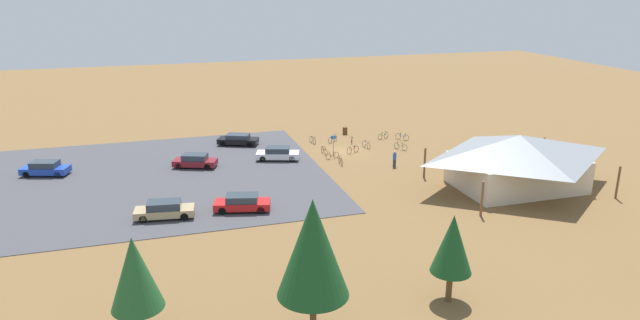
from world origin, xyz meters
The scene contains 26 objects.
ground centered at (0.00, 0.00, 0.00)m, with size 160.00×160.00×0.00m, color brown.
parking_lot_asphalt centered at (24.06, 3.09, 0.03)m, with size 40.07×28.66×0.05m, color #424247.
bike_pavilion centered at (-11.50, 15.57, 2.88)m, with size 14.00×10.55×4.99m.
trash_bin centered at (-2.85, -7.29, 0.45)m, with size 0.60×0.60×0.90m, color brown.
lot_sign centered at (1.25, 0.47, 1.41)m, with size 0.56×0.08×2.20m.
pine_far_west centered at (4.24, 31.46, 3.70)m, with size 2.43×2.43×5.52m.
pine_midwest centered at (21.77, 29.94, 3.81)m, with size 2.77×2.77×5.84m.
pine_center centered at (13.08, 32.96, 5.40)m, with size 3.74×3.74×8.05m.
bicycle_red_back_row centered at (1.71, 4.32, 0.37)m, with size 0.48×1.76×0.84m.
bicycle_orange_trailside centered at (1.90, 2.11, 0.35)m, with size 1.62×0.57×0.82m.
bicycle_blue_near_sign centered at (-8.52, -2.70, 0.39)m, with size 1.17×1.46×0.86m.
bicycle_purple_by_bin centered at (-2.33, -3.36, 0.35)m, with size 0.74×1.63×0.77m.
bicycle_black_yard_left centered at (2.19, 0.14, 0.37)m, with size 0.48×1.72×0.83m.
bicycle_green_edge_south centered at (-6.54, -3.83, 0.38)m, with size 1.65×0.75×0.87m.
bicycle_white_yard_center centered at (-3.13, -0.74, 0.39)m, with size 0.48×1.74×0.84m.
bicycle_teal_yard_right centered at (-6.58, 1.09, 0.38)m, with size 0.92×1.59×0.88m.
bicycle_yellow_lone_west centered at (-0.21, -4.18, 0.38)m, with size 1.43×1.06×0.90m.
bicycle_silver_yard_front centered at (2.19, -4.44, 0.39)m, with size 0.48×1.69×0.85m.
bicycle_red_lone_east centered at (-0.92, 0.80, 0.39)m, with size 1.68×0.82×0.83m.
car_tan_far_end centered at (19.85, 13.65, 0.74)m, with size 4.87×2.40×1.41m.
car_maroon_second_row centered at (16.29, 0.97, 0.74)m, with size 4.68×3.22×1.39m.
car_blue_near_entry centered at (30.56, -0.76, 0.75)m, with size 4.78×3.04×1.41m.
car_red_back_corner centered at (13.63, 13.95, 0.74)m, with size 4.90×2.88×1.39m.
car_black_inner_stall centered at (10.73, -6.14, 0.70)m, with size 4.95×3.53×1.29m.
car_white_by_curb centered at (7.61, 0.89, 0.74)m, with size 4.86×3.11×1.38m.
visitor_by_pavilion centered at (-3.30, 6.72, 0.90)m, with size 0.36×0.36×1.71m.
Camera 1 is at (20.35, 58.00, 18.16)m, focal length 32.14 mm.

